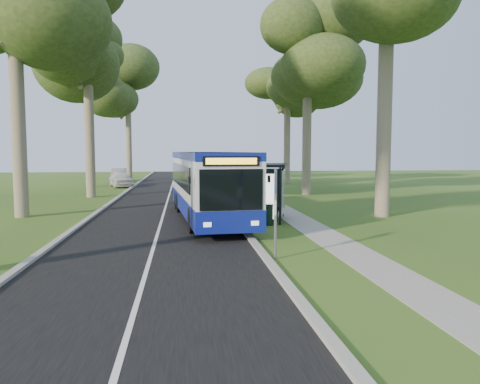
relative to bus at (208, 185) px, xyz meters
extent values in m
plane|color=#34581B|center=(1.29, -6.05, -1.68)|extent=(120.00, 120.00, 0.00)
cube|color=black|center=(-2.21, 3.95, -1.67)|extent=(7.00, 100.00, 0.02)
cube|color=#9E9B93|center=(1.29, 3.95, -1.62)|extent=(0.25, 100.00, 0.12)
cube|color=#9E9B93|center=(-5.71, 3.95, -1.62)|extent=(0.25, 100.00, 0.12)
cube|color=white|center=(-2.21, 3.95, -1.66)|extent=(0.12, 100.00, 0.00)
cube|color=gray|center=(4.29, 3.95, -1.67)|extent=(1.50, 100.00, 0.02)
cube|color=silver|center=(0.00, 0.01, 0.12)|extent=(3.55, 12.34, 2.89)
cube|color=navy|center=(0.00, 0.01, -0.92)|extent=(3.58, 12.37, 0.81)
cube|color=navy|center=(0.00, 0.01, 1.40)|extent=(3.58, 12.37, 0.32)
cube|color=black|center=(0.00, -6.09, 0.25)|extent=(2.28, 0.24, 1.47)
cube|color=yellow|center=(0.00, -6.13, 1.26)|extent=(1.82, 0.17, 0.22)
cube|color=black|center=(0.00, -6.02, -1.17)|extent=(2.44, 0.32, 0.30)
cylinder|color=black|center=(-1.15, -3.74, -1.15)|extent=(0.37, 1.07, 1.05)
cylinder|color=black|center=(1.15, -3.74, -1.15)|extent=(0.37, 1.07, 1.05)
cylinder|color=black|center=(-1.15, 3.56, -1.15)|extent=(0.37, 1.07, 1.05)
cylinder|color=black|center=(1.15, 3.56, -1.15)|extent=(0.37, 1.07, 1.05)
cylinder|color=gray|center=(1.59, -8.61, -0.31)|extent=(0.09, 0.09, 2.74)
cube|color=navy|center=(1.59, -8.61, 0.68)|extent=(0.13, 0.38, 0.68)
cylinder|color=yellow|center=(1.55, -8.61, 0.84)|extent=(0.07, 0.24, 0.24)
cube|color=white|center=(1.59, -8.61, -0.09)|extent=(0.13, 0.33, 0.44)
cube|color=black|center=(3.47, -1.98, -0.39)|extent=(0.13, 0.13, 2.57)
cube|color=black|center=(3.47, 0.65, -0.39)|extent=(0.13, 0.13, 2.57)
cube|color=black|center=(2.83, -0.66, 0.95)|extent=(2.45, 3.47, 0.12)
cube|color=silver|center=(3.55, -0.66, -0.29)|extent=(0.71, 2.55, 2.06)
cube|color=black|center=(2.83, -2.10, -0.39)|extent=(1.09, 0.44, 2.26)
cube|color=white|center=(2.83, -2.19, -0.39)|extent=(0.85, 0.24, 2.01)
cube|color=black|center=(3.14, -0.35, -1.22)|extent=(0.85, 1.89, 0.06)
cylinder|color=black|center=(2.56, -2.10, -1.23)|extent=(0.50, 0.50, 0.91)
cylinder|color=black|center=(2.56, -2.10, -0.75)|extent=(0.54, 0.54, 0.05)
imported|color=silver|center=(-6.89, 21.66, -0.94)|extent=(2.95, 4.65, 1.48)
imported|color=#97999E|center=(-7.91, 28.35, -0.95)|extent=(1.97, 4.58, 1.47)
cylinder|color=#7A6B56|center=(-9.21, 1.95, 4.07)|extent=(0.69, 0.69, 11.50)
cylinder|color=#7A6B56|center=(-7.71, 11.95, 3.67)|extent=(0.67, 0.67, 10.71)
ellipsoid|color=#2B3F18|center=(-7.71, 11.95, 9.33)|extent=(5.20, 5.20, 7.34)
cylinder|color=#7A6B56|center=(-9.71, 21.95, 4.05)|extent=(0.69, 0.69, 11.46)
ellipsoid|color=#2B3F18|center=(-9.71, 21.95, 10.10)|extent=(5.20, 5.20, 7.86)
cylinder|color=#7A6B56|center=(-7.21, 31.95, 3.26)|extent=(0.64, 0.64, 9.89)
ellipsoid|color=#2B3F18|center=(-7.21, 31.95, 8.49)|extent=(5.20, 5.20, 6.78)
cylinder|color=#7A6B56|center=(8.79, -0.05, 4.78)|extent=(0.73, 0.73, 12.91)
cylinder|color=#7A6B56|center=(8.09, 11.95, 3.70)|extent=(0.67, 0.67, 10.76)
ellipsoid|color=#2B3F18|center=(8.09, 11.95, 9.39)|extent=(5.20, 5.20, 7.38)
cylinder|color=#7A6B56|center=(9.29, 23.95, 3.32)|extent=(0.65, 0.65, 10.01)
ellipsoid|color=#2B3F18|center=(9.29, 23.95, 8.61)|extent=(5.20, 5.20, 6.86)
camera|label=1|loc=(-1.20, -22.44, 1.61)|focal=35.00mm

